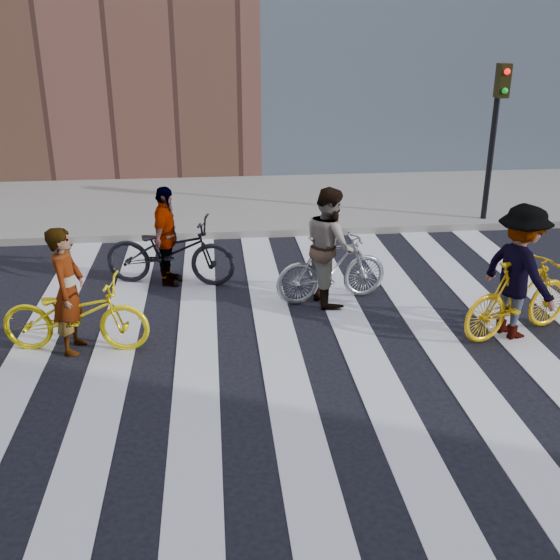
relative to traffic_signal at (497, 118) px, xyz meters
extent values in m
plane|color=black|center=(-4.40, -5.32, -2.28)|extent=(100.00, 100.00, 0.00)
cube|color=gray|center=(-4.40, 2.18, -2.20)|extent=(100.00, 5.00, 0.15)
cube|color=silver|center=(-8.25, -5.32, -2.27)|extent=(0.55, 10.00, 0.01)
cube|color=silver|center=(-7.15, -5.32, -2.27)|extent=(0.55, 10.00, 0.01)
cube|color=silver|center=(-6.05, -5.32, -2.27)|extent=(0.55, 10.00, 0.01)
cube|color=silver|center=(-4.95, -5.32, -2.27)|extent=(0.55, 10.00, 0.01)
cube|color=silver|center=(-3.85, -5.32, -2.27)|extent=(0.55, 10.00, 0.01)
cube|color=silver|center=(-2.75, -5.32, -2.27)|extent=(0.55, 10.00, 0.01)
cube|color=silver|center=(-1.65, -5.32, -2.27)|extent=(0.55, 10.00, 0.01)
cylinder|color=black|center=(0.00, 0.08, -0.68)|extent=(0.12, 0.12, 3.20)
cube|color=black|center=(0.00, -0.07, 0.72)|extent=(0.22, 0.28, 0.65)
sphere|color=red|center=(0.00, -0.22, 0.90)|extent=(0.12, 0.12, 0.12)
sphere|color=#0CCC26|center=(0.00, -0.22, 0.54)|extent=(0.12, 0.12, 0.12)
imported|color=yellow|center=(-7.62, -4.86, -1.77)|extent=(2.00, 0.90, 1.02)
imported|color=#A0A4A9|center=(-3.97, -3.60, -1.74)|extent=(1.86, 0.86, 1.08)
imported|color=#DFA80C|center=(-1.63, -5.05, -1.72)|extent=(1.94, 1.14, 1.13)
imported|color=black|center=(-6.50, -2.61, -1.71)|extent=(2.27, 1.17, 1.14)
imported|color=slate|center=(-7.67, -4.86, -1.43)|extent=(0.48, 0.67, 1.71)
imported|color=slate|center=(-4.02, -3.60, -1.37)|extent=(0.85, 1.00, 1.82)
imported|color=slate|center=(-1.68, -5.05, -1.34)|extent=(1.07, 1.38, 1.88)
imported|color=slate|center=(-6.55, -2.61, -1.45)|extent=(0.59, 1.03, 1.65)
camera|label=1|loc=(-5.77, -12.92, 1.83)|focal=42.00mm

